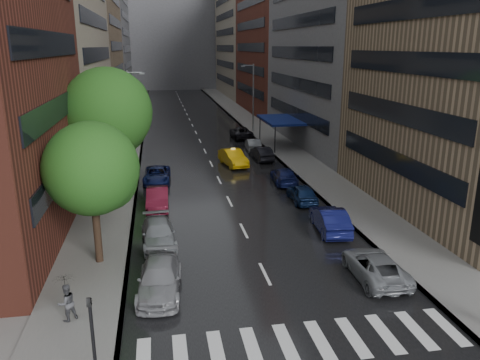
# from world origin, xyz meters

# --- Properties ---
(ground) EXTENTS (220.00, 220.00, 0.00)m
(ground) POSITION_xyz_m (0.00, 0.00, 0.00)
(ground) COLOR gray
(ground) RESTS_ON ground
(road) EXTENTS (14.00, 140.00, 0.01)m
(road) POSITION_xyz_m (0.00, 50.00, 0.01)
(road) COLOR black
(road) RESTS_ON ground
(sidewalk_left) EXTENTS (4.00, 140.00, 0.15)m
(sidewalk_left) POSITION_xyz_m (-9.00, 50.00, 0.07)
(sidewalk_left) COLOR gray
(sidewalk_left) RESTS_ON ground
(sidewalk_right) EXTENTS (4.00, 140.00, 0.15)m
(sidewalk_right) POSITION_xyz_m (9.00, 50.00, 0.07)
(sidewalk_right) COLOR gray
(sidewalk_right) RESTS_ON ground
(crosswalk) EXTENTS (13.15, 2.80, 0.01)m
(crosswalk) POSITION_xyz_m (0.20, -2.00, 0.01)
(crosswalk) COLOR silver
(crosswalk) RESTS_ON ground
(buildings_left) EXTENTS (8.00, 108.00, 38.00)m
(buildings_left) POSITION_xyz_m (-15.00, 58.79, 15.99)
(buildings_left) COLOR maroon
(buildings_left) RESTS_ON ground
(buildings_right) EXTENTS (8.05, 109.10, 36.00)m
(buildings_right) POSITION_xyz_m (15.00, 56.70, 15.03)
(buildings_right) COLOR #937A5B
(buildings_right) RESTS_ON ground
(building_far) EXTENTS (40.00, 14.00, 32.00)m
(building_far) POSITION_xyz_m (0.00, 118.00, 16.00)
(building_far) COLOR slate
(building_far) RESTS_ON ground
(tree_near) EXTENTS (4.90, 4.90, 7.81)m
(tree_near) POSITION_xyz_m (-8.60, 6.78, 5.34)
(tree_near) COLOR #382619
(tree_near) RESTS_ON ground
(tree_mid) EXTENTS (6.32, 6.32, 10.07)m
(tree_mid) POSITION_xyz_m (-8.60, 16.89, 6.90)
(tree_mid) COLOR #382619
(tree_mid) RESTS_ON ground
(tree_far) EXTENTS (5.58, 5.58, 8.90)m
(tree_far) POSITION_xyz_m (-8.60, 30.33, 6.09)
(tree_far) COLOR #382619
(tree_far) RESTS_ON ground
(taxi) EXTENTS (2.53, 5.08, 1.60)m
(taxi) POSITION_xyz_m (2.08, 26.96, 0.80)
(taxi) COLOR #F2B30C
(taxi) RESTS_ON ground
(parked_cars_left) EXTENTS (2.49, 24.14, 1.47)m
(parked_cars_left) POSITION_xyz_m (-5.40, 12.30, 0.70)
(parked_cars_left) COLOR gray
(parked_cars_left) RESTS_ON ground
(parked_cars_right) EXTENTS (2.45, 43.49, 1.59)m
(parked_cars_right) POSITION_xyz_m (5.40, 21.64, 0.71)
(parked_cars_right) COLOR gray
(parked_cars_right) RESTS_ON ground
(ped_black_umbrella) EXTENTS (1.02, 0.98, 2.09)m
(ped_black_umbrella) POSITION_xyz_m (-9.30, 1.10, 1.39)
(ped_black_umbrella) COLOR #4A4B4F
(ped_black_umbrella) RESTS_ON sidewalk_left
(traffic_light) EXTENTS (0.18, 0.15, 3.45)m
(traffic_light) POSITION_xyz_m (-7.60, -3.38, 2.23)
(traffic_light) COLOR black
(traffic_light) RESTS_ON sidewalk_left
(street_lamp_left) EXTENTS (1.74, 0.22, 9.00)m
(street_lamp_left) POSITION_xyz_m (-7.72, 30.00, 4.89)
(street_lamp_left) COLOR gray
(street_lamp_left) RESTS_ON sidewalk_left
(street_lamp_right) EXTENTS (1.74, 0.22, 9.00)m
(street_lamp_right) POSITION_xyz_m (7.72, 45.00, 4.89)
(street_lamp_right) COLOR gray
(street_lamp_right) RESTS_ON sidewalk_right
(awning) EXTENTS (4.00, 8.00, 3.12)m
(awning) POSITION_xyz_m (8.98, 35.00, 3.13)
(awning) COLOR navy
(awning) RESTS_ON sidewalk_right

